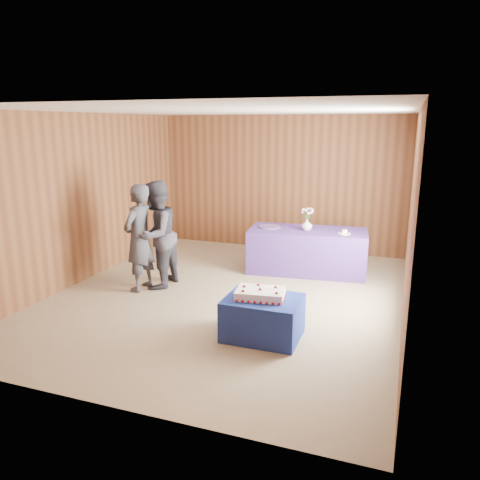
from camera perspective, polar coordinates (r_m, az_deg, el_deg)
The scene contains 13 objects.
ground at distance 7.09m, azimuth -1.61°, elevation -6.86°, with size 6.00×6.00×0.00m, color gray.
room_shell at distance 6.67m, azimuth -1.72°, elevation 7.77°, with size 5.04×6.04×2.72m.
cake_table at distance 5.73m, azimuth 2.80°, elevation -9.44°, with size 0.90×0.70×0.50m, color navy.
serving_table at distance 8.22m, azimuth 8.20°, elevation -1.31°, with size 2.00×0.90×0.75m, color #493187.
sheet_cake at distance 5.63m, azimuth 2.48°, elevation -6.56°, with size 0.65×0.49×0.14m.
vase at distance 8.07m, azimuth 8.15°, elevation 1.85°, with size 0.18×0.18×0.19m, color silver.
flower_spray at distance 8.03m, azimuth 8.21°, elevation 3.49°, with size 0.22×0.22×0.17m.
platter at distance 8.25m, azimuth 3.64°, elevation 1.61°, with size 0.38×0.38×0.02m, color #60468C.
plate at distance 7.94m, azimuth 12.61°, elevation 0.79°, with size 0.21×0.21×0.01m, color silver.
cake_slice at distance 7.93m, azimuth 12.62°, elevation 1.06°, with size 0.09×0.08×0.08m.
knife at distance 7.83m, azimuth 13.17°, elevation 0.53°, with size 0.26×0.02×0.00m, color #B9B9BE.
guest_left at distance 7.31m, azimuth -12.21°, elevation 0.25°, with size 0.60×0.40×1.66m, color #35353E.
guest_right at distance 7.39m, azimuth -10.17°, elevation 0.62°, with size 0.82×0.64×1.69m, color #373641.
Camera 1 is at (2.42, -6.17, 2.53)m, focal length 35.00 mm.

